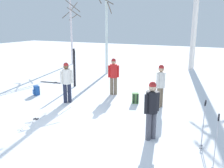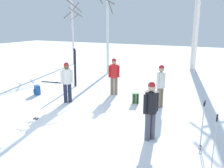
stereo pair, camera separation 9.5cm
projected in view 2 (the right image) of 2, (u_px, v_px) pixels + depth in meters
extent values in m
plane|color=white|center=(74.00, 126.00, 7.78)|extent=(60.00, 60.00, 0.00)
cylinder|color=#72604C|center=(159.00, 98.00, 9.40)|extent=(0.16, 0.16, 0.82)
cylinder|color=#72604C|center=(161.00, 97.00, 9.52)|extent=(0.16, 0.16, 0.82)
cylinder|color=silver|center=(161.00, 80.00, 9.28)|extent=(0.34, 0.34, 0.62)
sphere|color=tan|center=(161.00, 69.00, 9.18)|extent=(0.22, 0.22, 0.22)
sphere|color=#B22626|center=(162.00, 68.00, 9.16)|extent=(0.21, 0.21, 0.21)
cylinder|color=silver|center=(158.00, 81.00, 9.14)|extent=(0.10, 0.10, 0.56)
cylinder|color=silver|center=(164.00, 79.00, 9.44)|extent=(0.10, 0.10, 0.56)
cylinder|color=#1E2338|center=(65.00, 93.00, 10.04)|extent=(0.16, 0.16, 0.82)
cylinder|color=#1E2338|center=(70.00, 93.00, 10.07)|extent=(0.16, 0.16, 0.82)
cylinder|color=silver|center=(67.00, 76.00, 9.88)|extent=(0.34, 0.34, 0.62)
sphere|color=brown|center=(66.00, 66.00, 9.77)|extent=(0.22, 0.22, 0.22)
sphere|color=#B22626|center=(66.00, 65.00, 9.76)|extent=(0.21, 0.21, 0.21)
cylinder|color=silver|center=(62.00, 77.00, 9.84)|extent=(0.10, 0.10, 0.56)
cylinder|color=silver|center=(72.00, 77.00, 9.93)|extent=(0.10, 0.10, 0.56)
cylinder|color=#72604C|center=(116.00, 86.00, 11.17)|extent=(0.16, 0.16, 0.82)
cylinder|color=#72604C|center=(112.00, 86.00, 11.17)|extent=(0.16, 0.16, 0.82)
cylinder|color=red|center=(114.00, 71.00, 10.99)|extent=(0.34, 0.34, 0.62)
sphere|color=tan|center=(114.00, 62.00, 10.89)|extent=(0.22, 0.22, 0.22)
sphere|color=#B22626|center=(114.00, 61.00, 10.87)|extent=(0.21, 0.21, 0.21)
cylinder|color=red|center=(119.00, 71.00, 11.00)|extent=(0.10, 0.10, 0.56)
cylinder|color=red|center=(109.00, 71.00, 10.99)|extent=(0.10, 0.10, 0.56)
cylinder|color=#4C4C56|center=(152.00, 125.00, 6.87)|extent=(0.16, 0.16, 0.82)
cylinder|color=#4C4C56|center=(148.00, 127.00, 6.78)|extent=(0.16, 0.16, 0.82)
cylinder|color=black|center=(151.00, 102.00, 6.65)|extent=(0.34, 0.34, 0.62)
sphere|color=beige|center=(152.00, 88.00, 6.54)|extent=(0.22, 0.22, 0.22)
sphere|color=#B22626|center=(152.00, 86.00, 6.53)|extent=(0.21, 0.21, 0.21)
cylinder|color=black|center=(157.00, 102.00, 6.75)|extent=(0.10, 0.10, 0.56)
cylinder|color=black|center=(145.00, 104.00, 6.55)|extent=(0.10, 0.10, 0.56)
cube|color=black|center=(76.00, 69.00, 12.50)|extent=(0.05, 0.10, 1.92)
cube|color=black|center=(75.00, 49.00, 12.25)|extent=(0.04, 0.06, 0.10)
cube|color=black|center=(75.00, 69.00, 12.46)|extent=(0.05, 0.10, 1.92)
cube|color=black|center=(74.00, 50.00, 12.21)|extent=(0.04, 0.06, 0.10)
cube|color=black|center=(55.00, 83.00, 13.43)|extent=(1.76, 0.33, 0.02)
cube|color=#333338|center=(56.00, 82.00, 13.41)|extent=(0.13, 0.08, 0.03)
cube|color=black|center=(56.00, 82.00, 13.52)|extent=(1.76, 0.33, 0.02)
cube|color=#333338|center=(57.00, 82.00, 13.50)|extent=(0.13, 0.08, 0.03)
cube|color=white|center=(36.00, 120.00, 8.29)|extent=(0.34, 1.70, 0.02)
cube|color=#333338|center=(37.00, 119.00, 8.33)|extent=(0.08, 0.13, 0.03)
cube|color=white|center=(34.00, 119.00, 8.32)|extent=(0.34, 1.70, 0.02)
cube|color=#333338|center=(35.00, 118.00, 8.36)|extent=(0.08, 0.13, 0.03)
cylinder|color=#B2B2BC|center=(202.00, 127.00, 6.25)|extent=(0.02, 0.10, 1.25)
cylinder|color=black|center=(205.00, 102.00, 6.08)|extent=(0.04, 0.04, 0.10)
cylinder|color=black|center=(200.00, 146.00, 6.39)|extent=(0.07, 0.07, 0.01)
cylinder|color=#B2B2BC|center=(202.00, 129.00, 6.11)|extent=(0.02, 0.10, 1.25)
cylinder|color=black|center=(204.00, 104.00, 5.94)|extent=(0.04, 0.04, 0.10)
cylinder|color=black|center=(200.00, 149.00, 6.25)|extent=(0.07, 0.07, 0.01)
cylinder|color=#B2B2BC|center=(214.00, 146.00, 5.24)|extent=(0.02, 0.10, 1.30)
cylinder|color=black|center=(217.00, 116.00, 5.06)|extent=(0.04, 0.04, 0.10)
cylinder|color=#B2B2BC|center=(213.00, 149.00, 5.10)|extent=(0.02, 0.10, 1.30)
cylinder|color=black|center=(217.00, 119.00, 4.92)|extent=(0.04, 0.04, 0.10)
cube|color=#1E4C99|center=(37.00, 90.00, 11.18)|extent=(0.33, 0.30, 0.44)
cube|color=#1E4C99|center=(35.00, 92.00, 11.13)|extent=(0.20, 0.15, 0.20)
cube|color=black|center=(39.00, 89.00, 11.30)|extent=(0.04, 0.04, 0.37)
cube|color=black|center=(40.00, 90.00, 11.19)|extent=(0.04, 0.04, 0.37)
cube|color=#4C7F3F|center=(136.00, 98.00, 9.98)|extent=(0.32, 0.29, 0.44)
cube|color=#4C7F3F|center=(135.00, 99.00, 10.12)|extent=(0.20, 0.14, 0.20)
cube|color=black|center=(138.00, 99.00, 9.87)|extent=(0.04, 0.04, 0.37)
cube|color=black|center=(134.00, 99.00, 9.87)|extent=(0.04, 0.04, 0.37)
cylinder|color=silver|center=(73.00, 30.00, 19.04)|extent=(0.16, 0.16, 5.54)
cylinder|color=brown|center=(76.00, 12.00, 18.27)|extent=(0.57, 1.10, 0.71)
cylinder|color=brown|center=(75.00, 17.00, 19.15)|extent=(0.78, 0.13, 0.48)
cylinder|color=brown|center=(67.00, 15.00, 18.97)|extent=(0.08, 0.95, 0.54)
cylinder|color=brown|center=(75.00, 8.00, 18.97)|extent=(0.85, 0.07, 0.81)
cylinder|color=brown|center=(74.00, 6.00, 18.12)|extent=(0.72, 1.01, 0.87)
cylinder|color=silver|center=(108.00, 25.00, 15.23)|extent=(0.17, 0.17, 6.33)
cylinder|color=brown|center=(101.00, 0.00, 14.74)|extent=(0.65, 0.71, 0.51)
cylinder|color=brown|center=(107.00, 0.00, 14.40)|extent=(0.94, 0.42, 0.55)
cylinder|color=brown|center=(111.00, 8.00, 14.86)|extent=(0.11, 0.52, 0.69)
cylinder|color=silver|center=(196.00, 12.00, 16.11)|extent=(0.23, 0.23, 8.00)
cylinder|color=silver|center=(198.00, 21.00, 16.87)|extent=(0.24, 0.24, 6.91)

